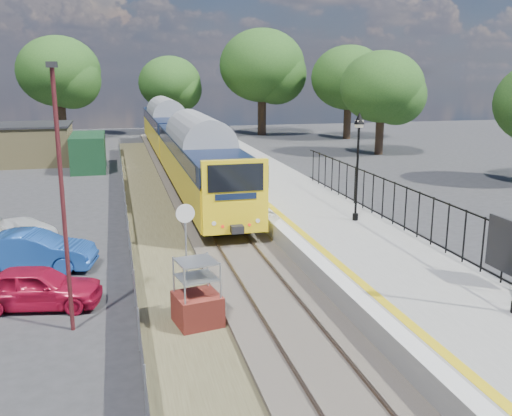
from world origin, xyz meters
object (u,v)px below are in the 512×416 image
object	(u,v)px
brick_plinth	(197,294)
car_blue	(33,251)
victorian_lamp_north	(358,141)
car_red	(37,287)
speed_sign	(186,233)
carpark_lamp	(61,185)
train	(178,138)

from	to	relation	value
brick_plinth	car_blue	size ratio (longest dim) A/B	0.45
brick_plinth	car_blue	bearing A→B (deg)	130.14
victorian_lamp_north	car_blue	xyz separation A→B (m)	(-12.97, -0.71, -3.57)
car_red	car_blue	world-z (taller)	car_blue
car_red	brick_plinth	bearing A→B (deg)	-107.84
speed_sign	carpark_lamp	world-z (taller)	carpark_lamp
carpark_lamp	car_blue	world-z (taller)	carpark_lamp
brick_plinth	car_blue	distance (m)	8.01
car_red	car_blue	distance (m)	3.70
victorian_lamp_north	train	world-z (taller)	victorian_lamp_north
brick_plinth	car_red	size ratio (longest dim) A/B	0.51
speed_sign	car_blue	world-z (taller)	speed_sign
speed_sign	car_blue	xyz separation A→B (m)	(-5.17, 3.69, -1.37)
carpark_lamp	car_red	world-z (taller)	carpark_lamp
victorian_lamp_north	car_red	bearing A→B (deg)	-160.62
train	speed_sign	xyz separation A→B (m)	(-2.50, -24.57, -0.24)
car_red	train	bearing A→B (deg)	-5.90
victorian_lamp_north	carpark_lamp	size ratio (longest dim) A/B	0.62
brick_plinth	speed_sign	world-z (taller)	speed_sign
train	brick_plinth	distance (m)	27.15
victorian_lamp_north	carpark_lamp	distance (m)	12.91
car_red	victorian_lamp_north	bearing A→B (deg)	-60.33
brick_plinth	car_red	distance (m)	5.23
carpark_lamp	car_red	xyz separation A→B (m)	(-1.14, 1.91, -3.51)
victorian_lamp_north	train	size ratio (longest dim) A/B	0.11
speed_sign	carpark_lamp	distance (m)	4.47
carpark_lamp	car_blue	bearing A→B (deg)	106.88
train	carpark_lamp	xyz separation A→B (m)	(-5.98, -26.44, 1.84)
carpark_lamp	car_red	distance (m)	4.16
victorian_lamp_north	car_red	size ratio (longest dim) A/B	1.18
carpark_lamp	car_red	bearing A→B (deg)	120.73
victorian_lamp_north	car_blue	size ratio (longest dim) A/B	1.04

